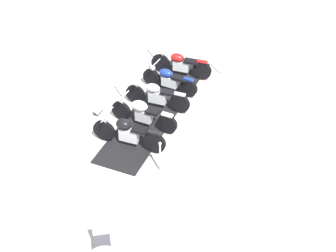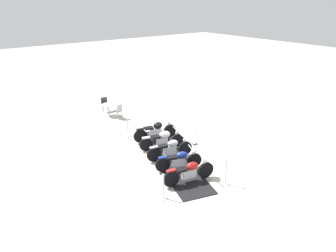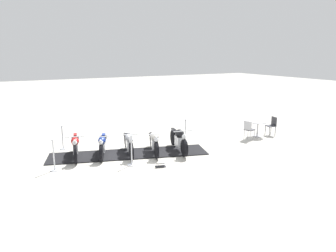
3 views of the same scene
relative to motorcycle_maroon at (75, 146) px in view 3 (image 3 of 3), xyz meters
name	(u,v)px [view 3 (image 3 of 3)]	position (x,y,z in m)	size (l,w,h in m)	color
ground_plane	(129,154)	(0.55, 1.99, -0.50)	(80.00, 80.00, 0.00)	beige
display_platform	(129,154)	(0.55, 1.99, -0.48)	(6.34, 1.42, 0.03)	black
motorcycle_maroon	(75,146)	(0.00, 0.00, 0.00)	(2.17, 0.76, 0.99)	black
motorcycle_navy	(102,145)	(0.29, 0.99, -0.03)	(1.94, 0.93, 0.92)	black
motorcycle_chrome	(129,143)	(0.59, 1.98, 0.01)	(2.16, 0.79, 0.98)	black
motorcycle_cream	(154,141)	(0.89, 2.97, 0.01)	(2.16, 0.92, 0.95)	black
motorcycle_black	(179,139)	(1.18, 3.97, 0.04)	(2.26, 0.86, 1.01)	black
stanchion_right_mid	(132,156)	(1.78, 1.63, -0.14)	(0.35, 0.35, 1.14)	silver
stanchion_left_rear	(185,134)	(0.09, 4.94, -0.13)	(0.31, 0.31, 1.08)	silver
stanchion_right_front	(54,161)	(1.02, -0.95, -0.14)	(0.34, 0.34, 1.14)	silver
stanchion_left_front	(63,141)	(-1.43, -0.23, -0.14)	(0.30, 0.30, 1.04)	silver
info_placard	(161,165)	(2.44, 2.47, -0.44)	(0.30, 0.42, 0.18)	#333338
cafe_table	(258,125)	(0.88, 8.61, 0.06)	(0.82, 0.82, 0.74)	#B7B7BC
cafe_chair_near_table	(249,129)	(1.11, 7.82, 0.03)	(0.50, 0.50, 0.90)	#B7B7BC
cafe_chair_across_table	(272,125)	(1.01, 9.42, 0.04)	(0.46, 0.46, 0.92)	#2D2D33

